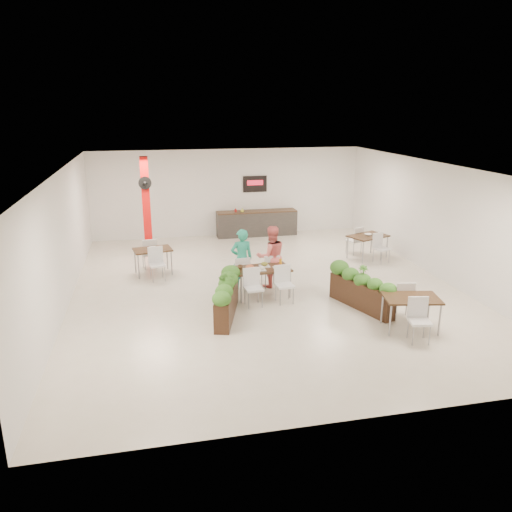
{
  "coord_description": "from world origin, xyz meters",
  "views": [
    {
      "loc": [
        -2.92,
        -12.22,
        4.69
      ],
      "look_at": [
        -0.39,
        -0.58,
        1.1
      ],
      "focal_mm": 35.0,
      "sensor_mm": 36.0,
      "label": 1
    }
  ],
  "objects_px": {
    "side_table_a": "(153,253)",
    "side_table_c": "(411,303)",
    "service_counter": "(257,223)",
    "planter_left": "(227,295)",
    "side_table_b": "(368,239)",
    "diner_man": "(242,259)",
    "red_column": "(146,206)",
    "diner_woman": "(271,256)",
    "main_table": "(262,272)",
    "planter_right": "(362,288)"
  },
  "relations": [
    {
      "from": "red_column",
      "to": "side_table_b",
      "type": "xyz_separation_m",
      "value": [
        6.83,
        -1.77,
        -1.01
      ]
    },
    {
      "from": "planter_right",
      "to": "main_table",
      "type": "bearing_deg",
      "value": 149.09
    },
    {
      "from": "service_counter",
      "to": "diner_woman",
      "type": "xyz_separation_m",
      "value": [
        -0.81,
        -5.52,
        0.35
      ]
    },
    {
      "from": "side_table_a",
      "to": "side_table_c",
      "type": "xyz_separation_m",
      "value": [
        5.38,
        -5.04,
        0.0
      ]
    },
    {
      "from": "diner_man",
      "to": "planter_right",
      "type": "relative_size",
      "value": 0.83
    },
    {
      "from": "red_column",
      "to": "main_table",
      "type": "distance_m",
      "value": 5.22
    },
    {
      "from": "main_table",
      "to": "service_counter",
      "type": "bearing_deg",
      "value": 78.8
    },
    {
      "from": "main_table",
      "to": "planter_right",
      "type": "xyz_separation_m",
      "value": [
        2.16,
        -1.3,
        -0.13
      ]
    },
    {
      "from": "service_counter",
      "to": "main_table",
      "type": "height_order",
      "value": "service_counter"
    },
    {
      "from": "service_counter",
      "to": "planter_left",
      "type": "bearing_deg",
      "value": -107.56
    },
    {
      "from": "diner_woman",
      "to": "planter_left",
      "type": "relative_size",
      "value": 0.82
    },
    {
      "from": "service_counter",
      "to": "diner_woman",
      "type": "height_order",
      "value": "service_counter"
    },
    {
      "from": "main_table",
      "to": "side_table_c",
      "type": "relative_size",
      "value": 1.02
    },
    {
      "from": "service_counter",
      "to": "planter_right",
      "type": "height_order",
      "value": "service_counter"
    },
    {
      "from": "main_table",
      "to": "planter_right",
      "type": "distance_m",
      "value": 2.53
    },
    {
      "from": "diner_woman",
      "to": "service_counter",
      "type": "bearing_deg",
      "value": -102.51
    },
    {
      "from": "planter_right",
      "to": "diner_man",
      "type": "bearing_deg",
      "value": 142.63
    },
    {
      "from": "red_column",
      "to": "diner_woman",
      "type": "xyz_separation_m",
      "value": [
        3.19,
        -3.65,
        -0.8
      ]
    },
    {
      "from": "diner_man",
      "to": "diner_woman",
      "type": "relative_size",
      "value": 0.97
    },
    {
      "from": "main_table",
      "to": "side_table_a",
      "type": "bearing_deg",
      "value": 138.15
    },
    {
      "from": "diner_man",
      "to": "red_column",
      "type": "bearing_deg",
      "value": -61.0
    },
    {
      "from": "side_table_a",
      "to": "side_table_c",
      "type": "height_order",
      "value": "same"
    },
    {
      "from": "planter_right",
      "to": "side_table_b",
      "type": "relative_size",
      "value": 1.18
    },
    {
      "from": "side_table_b",
      "to": "side_table_c",
      "type": "bearing_deg",
      "value": -126.19
    },
    {
      "from": "planter_left",
      "to": "planter_right",
      "type": "relative_size",
      "value": 1.04
    },
    {
      "from": "side_table_c",
      "to": "planter_right",
      "type": "bearing_deg",
      "value": 123.06
    },
    {
      "from": "side_table_b",
      "to": "side_table_c",
      "type": "height_order",
      "value": "same"
    },
    {
      "from": "planter_left",
      "to": "side_table_b",
      "type": "xyz_separation_m",
      "value": [
        5.13,
        3.64,
        0.1
      ]
    },
    {
      "from": "red_column",
      "to": "planter_right",
      "type": "distance_m",
      "value": 7.56
    },
    {
      "from": "diner_woman",
      "to": "side_table_b",
      "type": "xyz_separation_m",
      "value": [
        3.64,
        1.88,
        -0.21
      ]
    },
    {
      "from": "diner_woman",
      "to": "planter_left",
      "type": "bearing_deg",
      "value": 45.56
    },
    {
      "from": "planter_right",
      "to": "side_table_c",
      "type": "relative_size",
      "value": 1.18
    },
    {
      "from": "service_counter",
      "to": "side_table_a",
      "type": "bearing_deg",
      "value": -135.89
    },
    {
      "from": "diner_man",
      "to": "side_table_a",
      "type": "bearing_deg",
      "value": -41.44
    },
    {
      "from": "main_table",
      "to": "side_table_c",
      "type": "height_order",
      "value": "same"
    },
    {
      "from": "diner_man",
      "to": "side_table_c",
      "type": "xyz_separation_m",
      "value": [
        3.09,
        -3.3,
        -0.19
      ]
    },
    {
      "from": "side_table_a",
      "to": "diner_woman",
      "type": "bearing_deg",
      "value": -39.28
    },
    {
      "from": "side_table_a",
      "to": "side_table_b",
      "type": "distance_m",
      "value": 6.73
    },
    {
      "from": "side_table_b",
      "to": "side_table_c",
      "type": "distance_m",
      "value": 5.35
    },
    {
      "from": "side_table_a",
      "to": "diner_man",
      "type": "bearing_deg",
      "value": -47.15
    },
    {
      "from": "red_column",
      "to": "planter_left",
      "type": "height_order",
      "value": "red_column"
    },
    {
      "from": "service_counter",
      "to": "side_table_b",
      "type": "relative_size",
      "value": 1.81
    },
    {
      "from": "planter_left",
      "to": "planter_right",
      "type": "distance_m",
      "value": 3.25
    },
    {
      "from": "side_table_a",
      "to": "side_table_b",
      "type": "bearing_deg",
      "value": -8.64
    },
    {
      "from": "red_column",
      "to": "planter_right",
      "type": "xyz_separation_m",
      "value": [
        4.94,
        -5.61,
        -1.13
      ]
    },
    {
      "from": "side_table_a",
      "to": "side_table_b",
      "type": "height_order",
      "value": "same"
    },
    {
      "from": "main_table",
      "to": "diner_man",
      "type": "bearing_deg",
      "value": 120.79
    },
    {
      "from": "planter_left",
      "to": "main_table",
      "type": "bearing_deg",
      "value": 45.52
    },
    {
      "from": "main_table",
      "to": "side_table_b",
      "type": "xyz_separation_m",
      "value": [
        4.05,
        2.54,
        -0.01
      ]
    },
    {
      "from": "red_column",
      "to": "side_table_c",
      "type": "height_order",
      "value": "red_column"
    }
  ]
}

